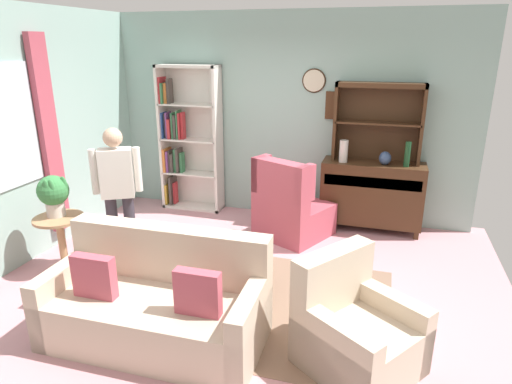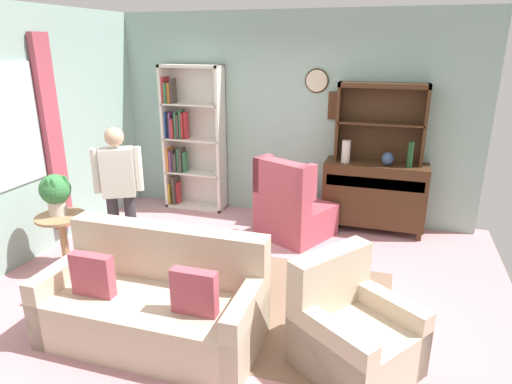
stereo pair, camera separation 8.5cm
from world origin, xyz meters
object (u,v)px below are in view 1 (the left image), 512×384
plant_stand (61,238)px  potted_plant_small (101,248)px  sideboard (371,193)px  potted_plant_large (53,193)px  bookshelf (186,140)px  bottle_wine (407,154)px  sideboard_hutch (379,112)px  armchair_floral (355,332)px  person_reading (118,188)px  coffee_table (217,256)px  book_stack (226,247)px  vase_tall (344,151)px  vase_round (385,158)px  wingback_chair (290,209)px  couch_floral (157,304)px

plant_stand → potted_plant_small: bearing=43.6°
sideboard → potted_plant_large: 3.84m
bookshelf → bottle_wine: (3.08, -0.18, 0.05)m
sideboard_hutch → armchair_floral: bearing=-89.4°
sideboard → person_reading: bearing=-144.4°
person_reading → coffee_table: person_reading is taller
armchair_floral → potted_plant_small: 3.03m
coffee_table → book_stack: 0.13m
sideboard_hutch → potted_plant_large: sideboard_hutch is taller
sideboard → armchair_floral: sideboard is taller
vase_tall → vase_round: size_ratio=1.68×
vase_tall → coffee_table: size_ratio=0.36×
person_reading → coffee_table: bearing=-7.4°
vase_round → wingback_chair: (-1.10, -0.51, -0.62)m
sideboard_hutch → armchair_floral: (0.03, -2.89, -1.27)m
wingback_chair → potted_plant_small: 2.31m
sideboard_hutch → potted_plant_large: (-3.18, -2.23, -0.67)m
wingback_chair → vase_tall: bearing=40.7°
book_stack → wingback_chair: bearing=75.8°
sideboard → wingback_chair: wingback_chair is taller
sideboard_hutch → plant_stand: sideboard_hutch is taller
bookshelf → person_reading: bearing=-86.9°
potted_plant_large → vase_tall: bearing=36.1°
coffee_table → armchair_floral: bearing=-28.6°
potted_plant_small → coffee_table: 1.48m
bottle_wine → coffee_table: 2.72m
potted_plant_large → potted_plant_small: 0.81m
potted_plant_small → bottle_wine: bearing=28.8°
couch_floral → potted_plant_small: size_ratio=5.75×
bookshelf → coffee_table: bearing=-58.3°
couch_floral → book_stack: 0.98m
potted_plant_small → wingback_chair: bearing=34.4°
couch_floral → armchair_floral: size_ratio=1.69×
potted_plant_large → coffee_table: bearing=3.8°
bookshelf → couch_floral: (1.10, -2.99, -0.72)m
armchair_floral → coffee_table: size_ratio=1.34×
potted_plant_large → bottle_wine: bearing=29.6°
vase_tall → potted_plant_large: 3.46m
armchair_floral → person_reading: person_reading is taller
potted_plant_small → person_reading: 0.78m
armchair_floral → person_reading: bearing=160.4°
bookshelf → potted_plant_small: 2.15m
bottle_wine → couch_floral: size_ratio=0.17×
armchair_floral → potted_plant_large: 3.34m
wingback_chair → plant_stand: bearing=-144.2°
couch_floral → book_stack: (0.27, 0.94, 0.14)m
armchair_floral → wingback_chair: 2.42m
sideboard_hutch → armchair_floral: size_ratio=1.03×
armchair_floral → coffee_table: 1.63m
wingback_chair → potted_plant_small: bearing=-145.6°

